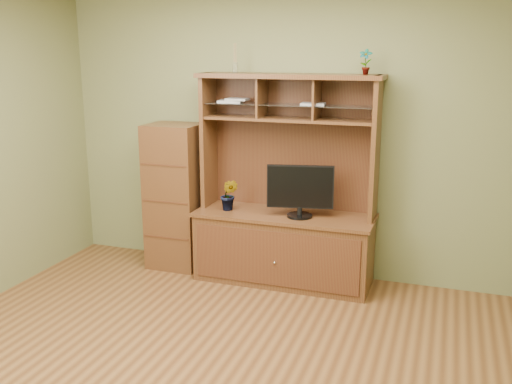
% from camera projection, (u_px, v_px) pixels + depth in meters
% --- Properties ---
extents(room, '(4.54, 4.04, 2.74)m').
position_uv_depth(room, '(200.00, 176.00, 3.48)').
color(room, '#4F2E16').
rests_on(room, ground).
extents(media_hutch, '(1.66, 0.61, 1.90)m').
position_uv_depth(media_hutch, '(285.00, 226.00, 5.26)').
color(media_hutch, '#402212').
rests_on(media_hutch, room).
extents(monitor, '(0.59, 0.23, 0.47)m').
position_uv_depth(monitor, '(300.00, 190.00, 5.04)').
color(monitor, black).
rests_on(monitor, media_hutch).
extents(orchid_plant, '(0.17, 0.13, 0.30)m').
position_uv_depth(orchid_plant, '(229.00, 195.00, 5.27)').
color(orchid_plant, '#2B6020').
rests_on(orchid_plant, media_hutch).
extents(top_plant, '(0.12, 0.09, 0.21)m').
position_uv_depth(top_plant, '(365.00, 62.00, 4.76)').
color(top_plant, '#346222').
rests_on(top_plant, media_hutch).
extents(reed_diffuser, '(0.05, 0.05, 0.26)m').
position_uv_depth(reed_diffuser, '(235.00, 61.00, 5.13)').
color(reed_diffuser, silver).
rests_on(reed_diffuser, media_hutch).
extents(magazines, '(1.01, 0.19, 0.04)m').
position_uv_depth(magazines, '(259.00, 102.00, 5.14)').
color(magazines, silver).
rests_on(magazines, media_hutch).
extents(side_cabinet, '(0.51, 0.46, 1.42)m').
position_uv_depth(side_cabinet, '(176.00, 196.00, 5.59)').
color(side_cabinet, '#402212').
rests_on(side_cabinet, room).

